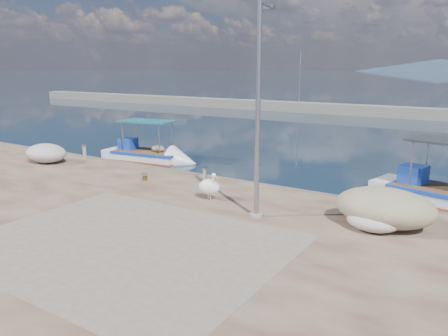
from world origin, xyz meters
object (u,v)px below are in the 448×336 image
bollard_near (205,175)px  lamp_post (258,120)px  boat_left (148,157)px  pelican (210,187)px

bollard_near → lamp_post: bearing=-33.0°
boat_left → pelican: bearing=-42.7°
pelican → bollard_near: 2.40m
boat_left → bollard_near: (7.10, -4.11, 0.67)m
boat_left → pelican: size_ratio=5.18×
boat_left → lamp_post: 13.40m
boat_left → bollard_near: bearing=-38.1°
boat_left → pelican: boat_left is taller
lamp_post → bollard_near: bearing=147.0°
lamp_post → bollard_near: 5.53m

